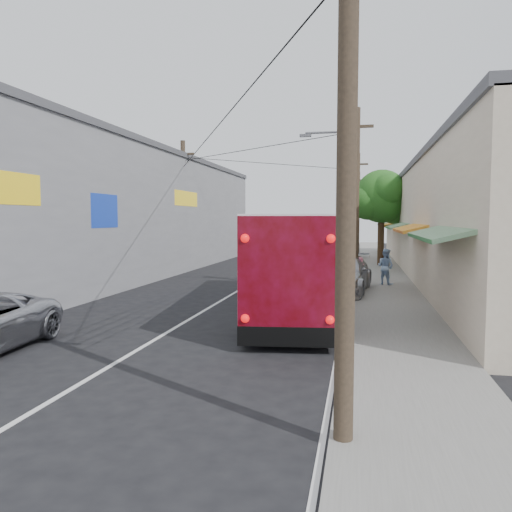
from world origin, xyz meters
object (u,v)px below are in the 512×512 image
(pedestrian_near, at_px, (359,273))
(parked_car_far, at_px, (347,249))
(parked_suv, at_px, (341,274))
(pedestrian_far, at_px, (386,267))
(parked_car_mid, at_px, (331,262))
(coach_bus, at_px, (291,261))

(pedestrian_near, bearing_deg, parked_car_far, -108.67)
(parked_suv, height_order, pedestrian_near, parked_suv)
(parked_suv, relative_size, pedestrian_far, 3.35)
(pedestrian_near, xyz_separation_m, pedestrian_far, (1.23, 2.02, 0.13))
(parked_car_mid, bearing_deg, parked_suv, -84.58)
(pedestrian_far, bearing_deg, parked_suv, 86.20)
(parked_suv, bearing_deg, parked_car_mid, 102.59)
(parked_suv, distance_m, pedestrian_near, 0.95)
(coach_bus, height_order, parked_car_far, coach_bus)
(parked_car_mid, distance_m, parked_car_far, 12.03)
(parked_suv, distance_m, parked_car_mid, 7.05)
(coach_bus, bearing_deg, parked_suv, 63.00)
(parked_suv, relative_size, parked_car_mid, 1.27)
(coach_bus, distance_m, pedestrian_far, 7.90)
(parked_car_far, bearing_deg, pedestrian_far, -77.96)
(parked_car_mid, height_order, pedestrian_far, pedestrian_far)
(pedestrian_far, bearing_deg, pedestrian_near, 93.57)
(parked_car_far, bearing_deg, pedestrian_near, -82.57)
(coach_bus, relative_size, pedestrian_far, 6.94)
(parked_car_far, distance_m, pedestrian_near, 18.53)
(parked_car_far, distance_m, pedestrian_far, 16.63)
(coach_bus, height_order, pedestrian_far, coach_bus)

